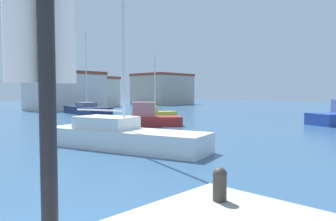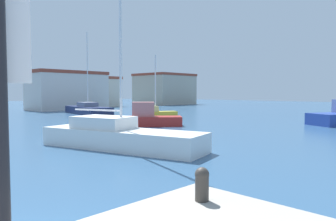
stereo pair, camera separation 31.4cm
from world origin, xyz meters
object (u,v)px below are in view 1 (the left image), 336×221
object	(u,v)px
motorboat_red_center_channel	(139,119)
sailboat_navy_distant_east	(87,110)
sailboat_yellow_mid_harbor	(154,114)
sailboat_white_distant_north	(121,135)
mooring_bollard	(220,183)

from	to	relation	value
motorboat_red_center_channel	sailboat_navy_distant_east	distance (m)	16.37
motorboat_red_center_channel	sailboat_yellow_mid_harbor	bearing A→B (deg)	35.93
motorboat_red_center_channel	sailboat_white_distant_north	bearing A→B (deg)	-135.92
mooring_bollard	sailboat_navy_distant_east	world-z (taller)	sailboat_navy_distant_east
mooring_bollard	sailboat_navy_distant_east	size ratio (longest dim) A/B	0.05
sailboat_white_distant_north	sailboat_yellow_mid_harbor	size ratio (longest dim) A/B	1.98
mooring_bollard	motorboat_red_center_channel	bearing A→B (deg)	51.92
mooring_bollard	sailboat_white_distant_north	world-z (taller)	sailboat_white_distant_north
motorboat_red_center_channel	mooring_bollard	bearing A→B (deg)	-128.08
sailboat_yellow_mid_harbor	motorboat_red_center_channel	xyz separation A→B (m)	(-5.58, -4.04, 0.05)
mooring_bollard	motorboat_red_center_channel	size ratio (longest dim) A/B	0.08
sailboat_white_distant_north	motorboat_red_center_channel	xyz separation A→B (m)	(7.61, 7.37, -0.07)
sailboat_yellow_mid_harbor	sailboat_navy_distant_east	bearing A→B (deg)	93.22
mooring_bollard	sailboat_navy_distant_east	distance (m)	37.53
sailboat_navy_distant_east	sailboat_yellow_mid_harbor	bearing A→B (deg)	-86.78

